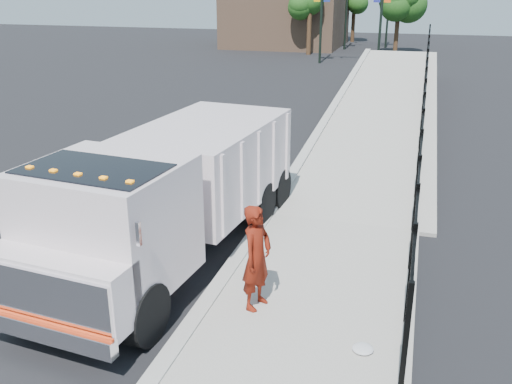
# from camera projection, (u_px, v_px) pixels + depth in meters

# --- Properties ---
(ground) EXTENTS (120.00, 120.00, 0.00)m
(ground) POSITION_uv_depth(u_px,v_px,m) (214.00, 297.00, 10.86)
(ground) COLOR black
(ground) RESTS_ON ground
(sidewalk) EXTENTS (3.55, 12.00, 0.12)m
(sidewalk) POSITION_uv_depth(u_px,v_px,m) (288.00, 379.00, 8.54)
(sidewalk) COLOR #9E998E
(sidewalk) RESTS_ON ground
(curb) EXTENTS (0.30, 12.00, 0.16)m
(curb) POSITION_uv_depth(u_px,v_px,m) (170.00, 356.00, 9.03)
(curb) COLOR #ADAAA3
(curb) RESTS_ON ground
(ramp) EXTENTS (3.95, 24.06, 3.19)m
(ramp) POSITION_uv_depth(u_px,v_px,m) (387.00, 120.00, 24.70)
(ramp) COLOR #9E998E
(ramp) RESTS_ON ground
(iron_fence) EXTENTS (0.10, 28.00, 1.80)m
(iron_fence) POSITION_uv_depth(u_px,v_px,m) (422.00, 122.00, 20.42)
(iron_fence) COLOR black
(iron_fence) RESTS_ON ground
(truck) EXTENTS (3.39, 8.40, 2.80)m
(truck) POSITION_uv_depth(u_px,v_px,m) (168.00, 190.00, 11.81)
(truck) COLOR black
(truck) RESTS_ON ground
(worker) EXTENTS (0.63, 0.81, 1.94)m
(worker) POSITION_uv_depth(u_px,v_px,m) (257.00, 257.00, 10.02)
(worker) COLOR #65160A
(worker) RESTS_ON sidewalk
(debris) EXTENTS (0.35, 0.35, 0.09)m
(debris) POSITION_uv_depth(u_px,v_px,m) (363.00, 349.00, 9.07)
(debris) COLOR silver
(debris) RESTS_ON sidewalk
(light_pole_0) EXTENTS (3.77, 0.22, 8.00)m
(light_pole_0) POSITION_uv_depth(u_px,v_px,m) (326.00, 0.00, 39.91)
(light_pole_0) COLOR black
(light_pole_0) RESTS_ON ground
(light_pole_1) EXTENTS (3.77, 0.22, 8.00)m
(light_pole_1) POSITION_uv_depth(u_px,v_px,m) (378.00, 1.00, 38.78)
(light_pole_1) COLOR black
(light_pole_1) RESTS_ON ground
(tree_0) EXTENTS (2.27, 2.27, 5.14)m
(tree_0) POSITION_uv_depth(u_px,v_px,m) (310.00, 4.00, 44.96)
(tree_0) COLOR #382314
(tree_0) RESTS_ON ground
(tree_1) EXTENTS (2.65, 2.65, 5.32)m
(tree_1) POSITION_uv_depth(u_px,v_px,m) (399.00, 3.00, 45.68)
(tree_1) COLOR #382314
(tree_1) RESTS_ON ground
(tree_2) EXTENTS (2.41, 2.41, 5.21)m
(tree_2) POSITION_uv_depth(u_px,v_px,m) (355.00, 0.00, 54.56)
(tree_2) COLOR #382314
(tree_2) RESTS_ON ground
(building) EXTENTS (10.00, 10.00, 8.00)m
(building) POSITION_uv_depth(u_px,v_px,m) (287.00, 0.00, 51.42)
(building) COLOR #8C664C
(building) RESTS_ON ground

